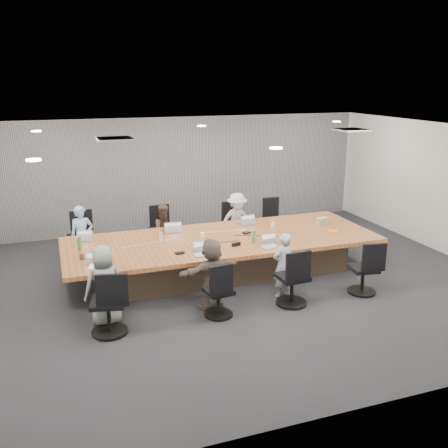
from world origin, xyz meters
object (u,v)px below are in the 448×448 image
object	(u,v)px
chair_1	(162,234)
person_4	(105,285)
laptop_6	(270,247)
chair_5	(218,295)
laptop_1	(171,230)
mug_brown	(82,256)
chair_4	(108,307)
person_6	(283,265)
chair_7	(363,272)
person_2	(237,221)
laptop_5	(202,255)
bottle_green_right	(254,237)
chair_0	(82,241)
canvas_bag	(322,221)
chair_3	(275,224)
laptop_0	(84,239)
person_5	(212,273)
bottle_green_left	(80,244)
person_1	(165,231)
laptop_4	(100,267)
bottle_clear	(161,238)
person_0	(82,237)
chair_2	(231,229)
snack_packet	(332,232)
chair_6	(292,281)
conference_table	(222,254)
laptop_2	(246,223)
stapler	(236,244)

from	to	relation	value
chair_1	person_4	xyz separation A→B (m)	(-1.57, -3.05, 0.23)
chair_1	laptop_6	bearing A→B (deg)	118.16
chair_5	person_4	size ratio (longest dim) A/B	0.56
laptop_1	mug_brown	size ratio (longest dim) A/B	3.57
laptop_1	person_4	world-z (taller)	person_4
chair_4	person_6	world-z (taller)	person_6
chair_7	chair_1	bearing A→B (deg)	140.34
chair_1	person_2	world-z (taller)	person_2
laptop_5	bottle_green_right	distance (m)	1.18
chair_0	laptop_6	size ratio (longest dim) A/B	2.76
canvas_bag	chair_3	bearing A→B (deg)	104.61
laptop_0	laptop_1	xyz separation A→B (m)	(1.71, 0.00, 0.00)
person_5	bottle_green_left	size ratio (longest dim) A/B	4.98
person_1	person_5	xyz separation A→B (m)	(0.17, -2.70, 0.03)
bottle_green_right	laptop_4	bearing A→B (deg)	-173.36
person_5	bottle_clear	world-z (taller)	person_5
person_0	person_4	xyz separation A→B (m)	(0.14, -2.70, 0.01)
chair_5	person_0	xyz separation A→B (m)	(-1.88, 3.05, 0.27)
chair_3	bottle_green_right	xyz separation A→B (m)	(-1.45, -2.17, 0.49)
chair_2	chair_0	bearing A→B (deg)	-7.68
person_6	laptop_6	xyz separation A→B (m)	(0.00, 0.55, 0.17)
laptop_6	snack_packet	bearing A→B (deg)	2.41
chair_0	person_2	xyz separation A→B (m)	(3.36, -0.35, 0.21)
person_2	person_6	world-z (taller)	person_2
laptop_4	bottle_clear	world-z (taller)	bottle_clear
chair_0	person_1	size ratio (longest dim) A/B	0.75
chair_6	conference_table	bearing A→B (deg)	107.21
chair_2	laptop_5	world-z (taller)	laptop_5
laptop_1	laptop_2	bearing A→B (deg)	-177.50
chair_5	canvas_bag	xyz separation A→B (m)	(2.97, 1.90, 0.45)
chair_4	laptop_4	world-z (taller)	chair_4
chair_5	chair_6	xyz separation A→B (m)	(1.31, 0.00, 0.05)
laptop_0	laptop_4	size ratio (longest dim) A/B	0.80
mug_brown	laptop_6	bearing A→B (deg)	-8.47
laptop_1	person_5	world-z (taller)	person_5
chair_5	bottle_green_right	distance (m)	1.74
person_0	laptop_1	world-z (taller)	person_0
conference_table	bottle_green_right	bearing A→B (deg)	-45.06
stapler	canvas_bag	world-z (taller)	canvas_bag
chair_3	chair_4	bearing A→B (deg)	41.39
laptop_2	mug_brown	distance (m)	3.64
chair_5	person_2	size ratio (longest dim) A/B	0.57
person_0	laptop_1	size ratio (longest dim) A/B	3.60
laptop_6	chair_6	bearing A→B (deg)	-102.11
chair_4	stapler	world-z (taller)	chair_4
chair_3	chair_5	world-z (taller)	chair_3
chair_1	chair_4	xyz separation A→B (m)	(-1.57, -3.40, 0.02)
laptop_1	canvas_bag	distance (m)	3.19
chair_1	chair_7	world-z (taller)	chair_1
chair_4	person_4	world-z (taller)	person_4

